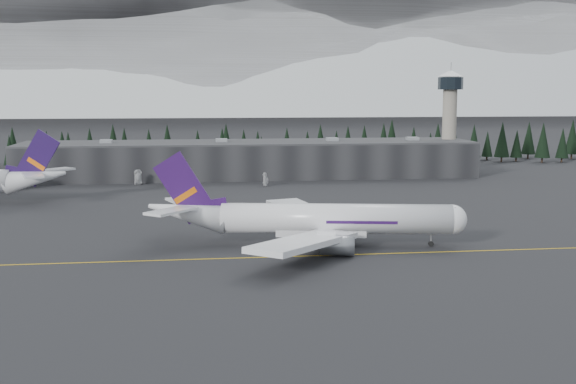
{
  "coord_description": "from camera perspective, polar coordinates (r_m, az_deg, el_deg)",
  "views": [
    {
      "loc": [
        -20.0,
        -131.66,
        30.47
      ],
      "look_at": [
        0.0,
        20.0,
        9.0
      ],
      "focal_mm": 45.0,
      "sensor_mm": 36.0,
      "label": 1
    }
  ],
  "objects": [
    {
      "name": "treeline",
      "position": [
        295.24,
        -3.61,
        3.51
      ],
      "size": [
        360.0,
        20.0,
        15.0
      ],
      "primitive_type": "cube",
      "color": "black",
      "rests_on": "ground"
    },
    {
      "name": "taxiline",
      "position": [
        134.69,
        1.23,
        -5.08
      ],
      "size": [
        400.0,
        0.4,
        0.02
      ],
      "primitive_type": "cube",
      "color": "gold",
      "rests_on": "ground"
    },
    {
      "name": "control_tower",
      "position": [
        276.59,
        12.66,
        6.33
      ],
      "size": [
        10.0,
        10.0,
        37.7
      ],
      "color": "gray",
      "rests_on": "ground"
    },
    {
      "name": "gse_vehicle_a",
      "position": [
        240.93,
        -11.77,
        0.72
      ],
      "size": [
        3.66,
        5.51,
        1.4
      ],
      "primitive_type": "imported",
      "rotation": [
        0.0,
        0.0,
        0.29
      ],
      "color": "silver",
      "rests_on": "ground"
    },
    {
      "name": "terminal",
      "position": [
        258.57,
        -3.05,
        2.61
      ],
      "size": [
        160.0,
        30.0,
        12.6
      ],
      "color": "black",
      "rests_on": "ground"
    },
    {
      "name": "ground",
      "position": [
        136.62,
        1.1,
        -4.9
      ],
      "size": [
        1400.0,
        1400.0,
        0.0
      ],
      "primitive_type": "plane",
      "color": "black",
      "rests_on": "ground"
    },
    {
      "name": "mountain_ridge",
      "position": [
        1132.25,
        -6.54,
        6.39
      ],
      "size": [
        4400.0,
        900.0,
        420.0
      ],
      "primitive_type": null,
      "color": "white",
      "rests_on": "ground"
    },
    {
      "name": "gse_vehicle_b",
      "position": [
        232.39,
        -1.77,
        0.64
      ],
      "size": [
        4.81,
        2.88,
        1.53
      ],
      "primitive_type": "imported",
      "rotation": [
        0.0,
        0.0,
        -1.32
      ],
      "color": "silver",
      "rests_on": "ground"
    },
    {
      "name": "jet_main",
      "position": [
        143.1,
        1.57,
        -2.15
      ],
      "size": [
        63.2,
        57.85,
        18.72
      ],
      "rotation": [
        0.0,
        0.0,
        -0.18
      ],
      "color": "silver",
      "rests_on": "ground"
    }
  ]
}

